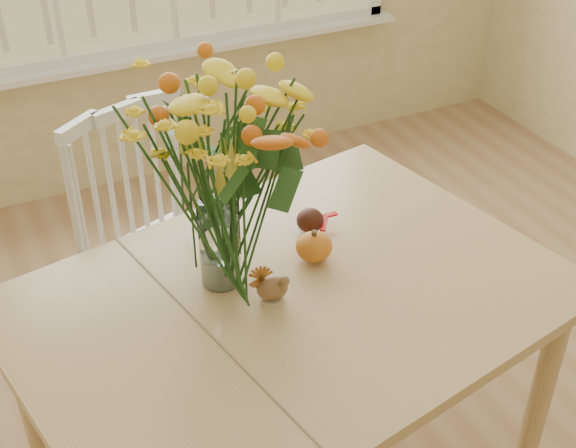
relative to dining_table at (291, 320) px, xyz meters
name	(u,v)px	position (x,y,z in m)	size (l,w,h in m)	color
dining_table	(291,320)	(0.00, 0.00, 0.00)	(1.65, 1.32, 0.79)	tan
windsor_chair	(150,237)	(-0.19, 0.74, -0.13)	(0.59, 0.58, 1.01)	white
flower_vase	(214,164)	(-0.15, 0.14, 0.47)	(0.53, 0.53, 0.62)	white
pumpkin	(314,248)	(0.13, 0.11, 0.13)	(0.11, 0.11, 0.08)	orange
turkey_figurine	(272,288)	(-0.06, 0.00, 0.13)	(0.10, 0.08, 0.11)	#CCB78C
dark_gourd	(310,221)	(0.18, 0.24, 0.13)	(0.13, 0.10, 0.08)	#38160F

